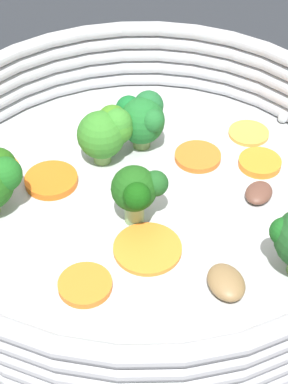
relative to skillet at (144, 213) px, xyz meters
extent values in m
plane|color=#21252A|center=(0.00, 0.00, -0.01)|extent=(4.00, 4.00, 0.00)
cylinder|color=#B2B5B7|center=(0.00, 0.00, 0.00)|extent=(0.33, 0.33, 0.01)
torus|color=#AEB0B8|center=(0.00, 0.00, 0.01)|extent=(0.34, 0.34, 0.01)
torus|color=#AEB0B8|center=(0.00, 0.00, 0.03)|extent=(0.34, 0.34, 0.01)
torus|color=#AEB0B8|center=(0.00, 0.00, 0.04)|extent=(0.34, 0.34, 0.01)
torus|color=#AEB0B8|center=(0.00, 0.00, 0.05)|extent=(0.34, 0.34, 0.01)
torus|color=#AEB0B8|center=(0.00, 0.00, 0.06)|extent=(0.34, 0.34, 0.01)
sphere|color=#AFB6BA|center=(-0.06, -0.15, 0.01)|extent=(0.01, 0.01, 0.01)
cylinder|color=#F89539|center=(-0.04, -0.12, 0.01)|extent=(0.05, 0.05, 0.00)
cylinder|color=orange|center=(-0.01, -0.07, 0.01)|extent=(0.05, 0.05, 0.00)
cylinder|color=orange|center=(-0.02, 0.04, 0.01)|extent=(0.07, 0.07, 0.00)
cylinder|color=orange|center=(-0.06, -0.08, 0.01)|extent=(0.04, 0.04, 0.01)
cylinder|color=orange|center=(0.00, 0.08, 0.01)|extent=(0.05, 0.05, 0.00)
cylinder|color=orange|center=(0.08, 0.01, 0.01)|extent=(0.05, 0.05, 0.01)
cylinder|color=olive|center=(0.03, -0.06, 0.01)|extent=(0.01, 0.01, 0.01)
sphere|color=#1B6327|center=(0.03, -0.06, 0.03)|extent=(0.04, 0.04, 0.04)
sphere|color=#1D5F2E|center=(0.04, -0.08, 0.04)|extent=(0.02, 0.02, 0.02)
sphere|color=#1D6128|center=(0.02, -0.06, 0.04)|extent=(0.02, 0.02, 0.02)
sphere|color=#146228|center=(0.05, -0.07, 0.04)|extent=(0.02, 0.02, 0.02)
cylinder|color=#87AC6E|center=(0.00, 0.02, 0.02)|extent=(0.01, 0.01, 0.02)
sphere|color=#1A5015|center=(0.00, 0.02, 0.04)|extent=(0.03, 0.03, 0.03)
sphere|color=#1B4F1D|center=(-0.01, 0.01, 0.04)|extent=(0.02, 0.02, 0.02)
sphere|color=#10460C|center=(-0.01, 0.03, 0.04)|extent=(0.02, 0.02, 0.02)
sphere|color=#174A15|center=(0.00, 0.02, 0.04)|extent=(0.02, 0.02, 0.02)
sphere|color=#1B601D|center=(0.09, 0.05, 0.04)|extent=(0.03, 0.03, 0.03)
sphere|color=#16541A|center=(-0.11, 0.01, 0.04)|extent=(0.02, 0.02, 0.02)
cylinder|color=#759D4F|center=(0.05, -0.03, 0.01)|extent=(0.01, 0.01, 0.02)
sphere|color=#327926|center=(0.05, -0.03, 0.03)|extent=(0.04, 0.04, 0.04)
sphere|color=#327622|center=(0.04, -0.04, 0.04)|extent=(0.02, 0.02, 0.02)
sphere|color=#3B781D|center=(0.05, -0.05, 0.04)|extent=(0.02, 0.02, 0.02)
sphere|color=#347D29|center=(0.05, -0.04, 0.04)|extent=(0.02, 0.02, 0.02)
ellipsoid|color=brown|center=(-0.07, -0.05, 0.01)|extent=(0.02, 0.03, 0.01)
ellipsoid|color=olive|center=(-0.08, 0.04, 0.01)|extent=(0.04, 0.04, 0.01)
camera|label=1|loc=(-0.15, 0.30, 0.34)|focal=60.00mm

